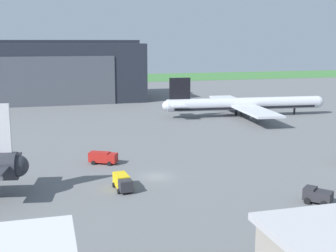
{
  "coord_description": "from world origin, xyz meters",
  "views": [
    {
      "loc": [
        -15.87,
        -64.87,
        20.86
      ],
      "look_at": [
        7.86,
        21.84,
        3.67
      ],
      "focal_mm": 47.44,
      "sensor_mm": 36.0,
      "label": 1
    }
  ],
  "objects_px": {
    "maintenance_hangar": "(6,72)",
    "airliner_far_left": "(244,104)",
    "stair_truck": "(317,195)",
    "ops_van": "(103,157)",
    "pushback_tractor": "(123,182)"
  },
  "relations": [
    {
      "from": "maintenance_hangar",
      "to": "airliner_far_left",
      "type": "distance_m",
      "value": 84.61
    },
    {
      "from": "pushback_tractor",
      "to": "ops_van",
      "type": "height_order",
      "value": "pushback_tractor"
    },
    {
      "from": "maintenance_hangar",
      "to": "pushback_tractor",
      "type": "relative_size",
      "value": 18.32
    },
    {
      "from": "airliner_far_left",
      "to": "ops_van",
      "type": "bearing_deg",
      "value": -138.62
    },
    {
      "from": "maintenance_hangar",
      "to": "stair_truck",
      "type": "bearing_deg",
      "value": -68.11
    },
    {
      "from": "maintenance_hangar",
      "to": "stair_truck",
      "type": "height_order",
      "value": "maintenance_hangar"
    },
    {
      "from": "maintenance_hangar",
      "to": "ops_van",
      "type": "height_order",
      "value": "maintenance_hangar"
    },
    {
      "from": "maintenance_hangar",
      "to": "airliner_far_left",
      "type": "relative_size",
      "value": 1.98
    },
    {
      "from": "airliner_far_left",
      "to": "stair_truck",
      "type": "xyz_separation_m",
      "value": [
        -19.97,
        -65.86,
        -2.32
      ]
    },
    {
      "from": "airliner_far_left",
      "to": "pushback_tractor",
      "type": "bearing_deg",
      "value": -129.07
    },
    {
      "from": "pushback_tractor",
      "to": "ops_van",
      "type": "bearing_deg",
      "value": 93.96
    },
    {
      "from": "maintenance_hangar",
      "to": "pushback_tractor",
      "type": "distance_m",
      "value": 107.92
    },
    {
      "from": "stair_truck",
      "to": "ops_van",
      "type": "height_order",
      "value": "ops_van"
    },
    {
      "from": "airliner_far_left",
      "to": "stair_truck",
      "type": "relative_size",
      "value": 11.83
    },
    {
      "from": "pushback_tractor",
      "to": "stair_truck",
      "type": "relative_size",
      "value": 1.28
    }
  ]
}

